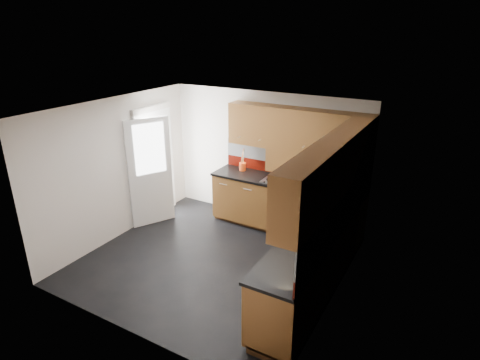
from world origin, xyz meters
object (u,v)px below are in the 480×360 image
Objects in this scene: gas_hob at (280,180)px; toaster at (352,186)px; food_processor at (343,196)px; utensil_pot at (243,166)px.

toaster is (1.20, 0.15, 0.07)m from gas_hob.
gas_hob is at bearing 161.17° from food_processor.
gas_hob is 2.03× the size of toaster.
utensil_pot is at bearing 164.69° from food_processor.
gas_hob is 1.91× the size of food_processor.
gas_hob is 1.34× the size of utensil_pot.
food_processor reaches higher than gas_hob.
food_processor is (1.21, -0.41, 0.12)m from gas_hob.
utensil_pot is at bearing 169.97° from gas_hob.
food_processor is at bearing -88.84° from toaster.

